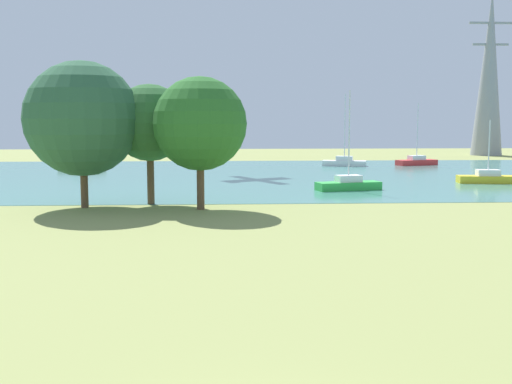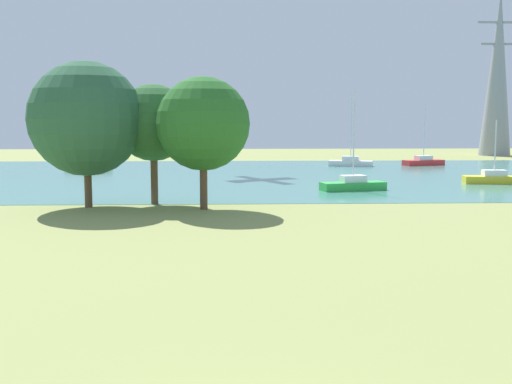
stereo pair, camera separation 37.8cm
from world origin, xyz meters
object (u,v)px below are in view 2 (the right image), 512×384
object	(u,v)px
tree_west_far	(203,124)
sailboat_yellow	(494,178)
sailboat_brown	(88,165)
sailboat_red	(423,161)
tree_west_near	(86,119)
electricity_pylon	(498,73)
sailboat_green	(353,184)
tree_east_far	(153,123)
sailboat_white	(351,162)

from	to	relation	value
tree_west_far	sailboat_yellow	bearing A→B (deg)	30.88
sailboat_brown	sailboat_red	xyz separation A→B (m)	(36.64, 4.45, 0.01)
tree_west_near	electricity_pylon	xyz separation A→B (m)	(46.45, 51.89, 6.50)
sailboat_green	tree_west_near	size ratio (longest dim) A/B	0.84
sailboat_brown	tree_west_near	bearing A→B (deg)	-77.24
sailboat_yellow	electricity_pylon	distance (m)	44.07
sailboat_yellow	sailboat_red	xyz separation A→B (m)	(0.32, 20.08, 0.02)
tree_west_near	tree_east_far	distance (m)	4.00
sailboat_brown	sailboat_red	distance (m)	36.91
sailboat_white	sailboat_yellow	bearing A→B (deg)	-66.94
tree_east_far	tree_west_far	bearing A→B (deg)	-37.53
sailboat_brown	tree_west_far	distance (m)	32.58
sailboat_green	sailboat_brown	bearing A→B (deg)	139.98
sailboat_white	electricity_pylon	distance (m)	33.77
sailboat_brown	tree_west_far	bearing A→B (deg)	-65.61
tree_west_far	electricity_pylon	xyz separation A→B (m)	(39.53, 53.01, 6.80)
tree_west_far	tree_east_far	bearing A→B (deg)	142.47
tree_east_far	sailboat_white	bearing A→B (deg)	59.47
sailboat_white	tree_west_far	bearing A→B (deg)	-114.26
tree_east_far	electricity_pylon	size ratio (longest dim) A/B	0.31
sailboat_brown	tree_west_far	size ratio (longest dim) A/B	0.74
sailboat_white	tree_east_far	world-z (taller)	sailboat_white
tree_east_far	sailboat_green	bearing A→B (deg)	26.72
electricity_pylon	tree_east_far	bearing A→B (deg)	-130.15
sailboat_yellow	sailboat_white	bearing A→B (deg)	113.06
tree_east_far	electricity_pylon	bearing A→B (deg)	49.85
sailboat_brown	tree_west_near	xyz separation A→B (m)	(6.40, -28.26, 4.81)
electricity_pylon	sailboat_green	bearing A→B (deg)	-123.54
sailboat_white	electricity_pylon	bearing A→B (deg)	39.13
sailboat_green	electricity_pylon	xyz separation A→B (m)	(28.96, 43.68, 11.30)
tree_west_far	sailboat_white	bearing A→B (deg)	65.74
sailboat_green	electricity_pylon	world-z (taller)	electricity_pylon
sailboat_yellow	tree_east_far	bearing A→B (deg)	-156.57
sailboat_yellow	tree_west_far	size ratio (longest dim) A/B	0.67
sailboat_brown	sailboat_white	world-z (taller)	sailboat_white
sailboat_yellow	electricity_pylon	bearing A→B (deg)	67.17
tree_west_far	sailboat_green	bearing A→B (deg)	41.44
tree_east_far	tree_west_near	bearing A→B (deg)	-160.96
sailboat_green	tree_west_far	bearing A→B (deg)	-138.56
sailboat_green	electricity_pylon	distance (m)	53.62
sailboat_white	sailboat_red	distance (m)	8.53
sailboat_brown	sailboat_red	bearing A→B (deg)	6.93
sailboat_green	sailboat_white	world-z (taller)	sailboat_white
sailboat_red	electricity_pylon	distance (m)	27.53
sailboat_yellow	sailboat_green	bearing A→B (deg)	-160.40
sailboat_brown	tree_east_far	bearing A→B (deg)	-69.33
tree_west_near	sailboat_yellow	bearing A→B (deg)	22.89
tree_east_far	tree_west_far	distance (m)	3.97
sailboat_brown	electricity_pylon	size ratio (longest dim) A/B	0.24
sailboat_white	tree_west_far	xyz separation A→B (m)	(-14.84, -32.93, 4.49)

